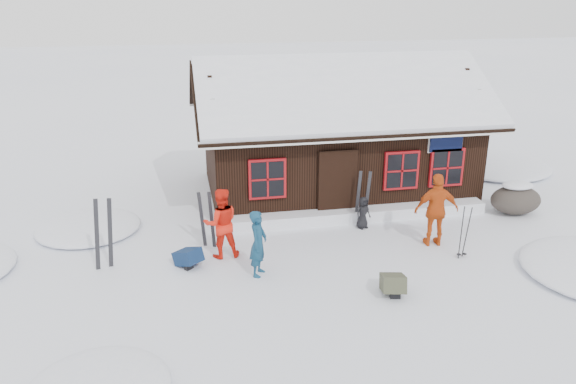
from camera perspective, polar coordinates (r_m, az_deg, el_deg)
name	(u,v)px	position (r m, az deg, el deg)	size (l,w,h in m)	color
ground	(328,259)	(13.91, 4.13, -6.79)	(120.00, 120.00, 0.00)	white
mountain_hut	(334,143)	(18.25, 4.68, 5.00)	(8.90, 6.09, 4.42)	black
snow_drift	(358,214)	(16.21, 7.16, -2.24)	(7.60, 0.60, 0.35)	white
snow_mounds	(368,224)	(15.99, 8.09, -3.28)	(20.60, 13.20, 0.48)	white
skier_teal	(258,243)	(12.84, -3.04, -5.23)	(0.58, 0.38, 1.58)	navy
skier_orange_left	(221,223)	(13.75, -6.81, -3.17)	(0.86, 0.67, 1.77)	red
skier_orange_right	(436,210)	(14.74, 14.84, -1.78)	(1.13, 0.47, 1.92)	#CC4D15
skier_crouched	(363,213)	(15.58, 7.63, -2.09)	(0.44, 0.29, 0.91)	black
boulder	(516,199)	(17.78, 22.12, -0.66)	(1.50, 1.12, 0.87)	#443D37
ski_pair_left	(104,235)	(13.80, -18.23, -4.15)	(0.52, 0.14, 1.80)	black
ski_pair_mid	(207,220)	(14.39, -8.24, -2.88)	(0.42, 0.17, 1.53)	black
ski_pair_right	(363,198)	(15.84, 7.58, -0.61)	(0.45, 0.14, 1.58)	black
ski_poles	(464,233)	(14.35, 17.45, -4.01)	(0.25, 0.12, 1.37)	black
backpack_blue	(188,260)	(13.67, -10.09, -6.79)	(0.46, 0.61, 0.33)	#112549
backpack_olive	(393,287)	(12.51, 10.58, -9.44)	(0.49, 0.65, 0.36)	#414330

